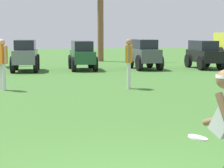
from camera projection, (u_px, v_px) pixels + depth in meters
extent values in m
cylinder|color=brown|center=(224.00, 118.00, 4.96)|extent=(0.32, 0.55, 0.27)
cylinder|color=white|center=(198.00, 138.00, 5.32)|extent=(0.28, 0.28, 0.07)
cylinder|color=silver|center=(129.00, 76.00, 13.59)|extent=(0.14, 0.14, 0.82)
cylinder|color=silver|center=(129.00, 75.00, 13.77)|extent=(0.14, 0.14, 0.82)
cube|color=orange|center=(129.00, 54.00, 13.60)|extent=(0.29, 0.38, 0.54)
cylinder|color=#936B4C|center=(129.00, 54.00, 13.39)|extent=(0.09, 0.09, 0.52)
cylinder|color=#936B4C|center=(129.00, 53.00, 13.81)|extent=(0.09, 0.09, 0.52)
sphere|color=#936B4C|center=(129.00, 42.00, 13.56)|extent=(0.25, 0.25, 0.20)
cylinder|color=silver|center=(4.00, 77.00, 13.21)|extent=(0.15, 0.15, 0.82)
cylinder|color=silver|center=(1.00, 77.00, 13.35)|extent=(0.15, 0.15, 0.82)
cube|color=orange|center=(2.00, 55.00, 13.20)|extent=(0.34, 0.39, 0.54)
cylinder|color=tan|center=(5.00, 55.00, 13.04)|extent=(0.10, 0.10, 0.52)
sphere|color=tan|center=(2.00, 42.00, 13.16)|extent=(0.27, 0.27, 0.20)
cube|color=slate|center=(25.00, 57.00, 19.54)|extent=(1.15, 2.42, 0.60)
cube|color=#1E232B|center=(25.00, 45.00, 19.53)|extent=(0.97, 1.61, 0.44)
cylinder|color=black|center=(16.00, 62.00, 20.29)|extent=(0.23, 0.73, 0.72)
cylinder|color=black|center=(37.00, 62.00, 20.40)|extent=(0.23, 0.73, 0.72)
cylinder|color=black|center=(13.00, 65.00, 18.75)|extent=(0.23, 0.73, 0.72)
cylinder|color=black|center=(36.00, 64.00, 18.87)|extent=(0.23, 0.73, 0.72)
cube|color=#235133|center=(82.00, 57.00, 20.18)|extent=(0.99, 2.41, 0.55)
cube|color=#1E232B|center=(82.00, 46.00, 20.27)|extent=(0.87, 1.81, 0.46)
cylinder|color=black|center=(71.00, 62.00, 20.95)|extent=(0.19, 0.66, 0.66)
cylinder|color=black|center=(90.00, 61.00, 21.12)|extent=(0.19, 0.66, 0.66)
cylinder|color=black|center=(74.00, 64.00, 19.31)|extent=(0.19, 0.66, 0.66)
cylinder|color=black|center=(95.00, 64.00, 19.48)|extent=(0.19, 0.66, 0.66)
cube|color=#474C51|center=(145.00, 55.00, 20.54)|extent=(1.03, 2.37, 0.60)
cube|color=#1E232B|center=(144.00, 44.00, 20.52)|extent=(0.89, 1.57, 0.44)
cylinder|color=black|center=(130.00, 61.00, 21.23)|extent=(0.19, 0.72, 0.72)
cylinder|color=black|center=(150.00, 60.00, 21.43)|extent=(0.19, 0.72, 0.72)
cylinder|color=black|center=(139.00, 63.00, 19.72)|extent=(0.19, 0.72, 0.72)
cylinder|color=black|center=(160.00, 63.00, 19.92)|extent=(0.19, 0.72, 0.72)
cube|color=black|center=(204.00, 56.00, 20.90)|extent=(0.98, 2.41, 0.55)
cube|color=#1E232B|center=(203.00, 45.00, 20.98)|extent=(0.86, 1.81, 0.46)
cylinder|color=black|center=(188.00, 61.00, 21.66)|extent=(0.19, 0.66, 0.66)
cylinder|color=black|center=(206.00, 60.00, 21.84)|extent=(0.19, 0.66, 0.66)
cylinder|color=black|center=(201.00, 63.00, 20.03)|extent=(0.19, 0.66, 0.66)
cylinder|color=black|center=(221.00, 63.00, 20.20)|extent=(0.19, 0.66, 0.66)
cylinder|color=black|center=(220.00, 55.00, 24.61)|extent=(0.26, 0.91, 0.90)
cylinder|color=brown|center=(100.00, 5.00, 25.64)|extent=(0.36, 0.36, 6.65)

